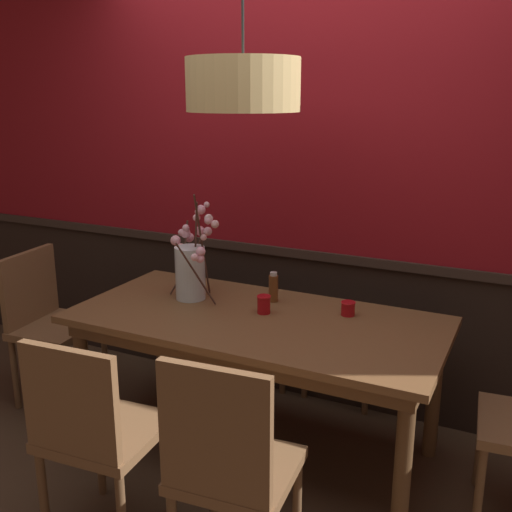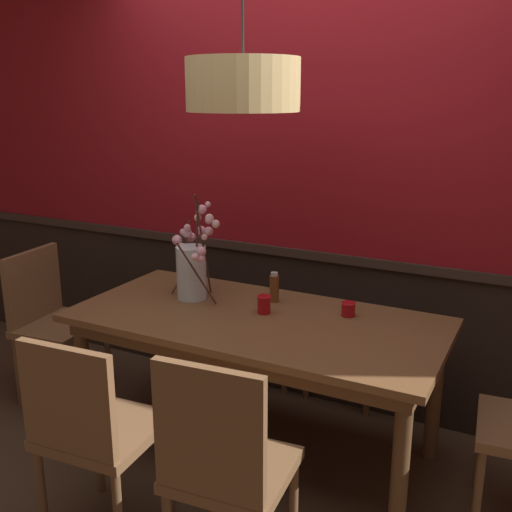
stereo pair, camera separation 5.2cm
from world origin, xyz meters
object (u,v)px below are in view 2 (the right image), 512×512
(dining_table, at_px, (256,332))
(chair_head_west_end, at_px, (51,315))
(candle_holder_nearer_center, at_px, (264,304))
(pendant_lamp, at_px, (243,85))
(chair_far_side_right, at_px, (355,311))
(chair_near_side_left, at_px, (92,428))
(chair_near_side_right, at_px, (224,464))
(vase_with_blossoms, at_px, (192,267))
(candle_holder_nearer_edge, at_px, (348,309))
(condiment_bottle, at_px, (274,288))
(chair_far_side_left, at_px, (278,297))

(dining_table, height_order, chair_head_west_end, chair_head_west_end)
(candle_holder_nearer_center, bearing_deg, pendant_lamp, -115.50)
(chair_far_side_right, height_order, chair_near_side_left, chair_far_side_right)
(chair_near_side_right, relative_size, pendant_lamp, 0.80)
(chair_near_side_right, relative_size, vase_with_blossoms, 1.62)
(candle_holder_nearer_center, height_order, candle_holder_nearer_edge, candle_holder_nearer_center)
(condiment_bottle, bearing_deg, dining_table, -86.38)
(dining_table, relative_size, candle_holder_nearer_edge, 25.01)
(chair_head_west_end, relative_size, condiment_bottle, 5.62)
(vase_with_blossoms, height_order, condiment_bottle, vase_with_blossoms)
(chair_far_side_left, xyz_separation_m, condiment_bottle, (0.27, -0.62, 0.28))
(candle_holder_nearer_center, xyz_separation_m, candle_holder_nearer_edge, (0.38, 0.16, -0.01))
(chair_head_west_end, relative_size, candle_holder_nearer_center, 9.75)
(chair_far_side_left, bearing_deg, condiment_bottle, -66.76)
(chair_far_side_right, xyz_separation_m, chair_head_west_end, (-1.59, -0.88, -0.00))
(chair_far_side_left, bearing_deg, chair_head_west_end, -140.44)
(chair_near_side_left, height_order, candle_holder_nearer_center, chair_near_side_left)
(dining_table, bearing_deg, chair_near_side_right, -70.10)
(pendant_lamp, bearing_deg, chair_near_side_left, -106.25)
(dining_table, distance_m, chair_head_west_end, 1.36)
(chair_far_side_right, bearing_deg, candle_holder_nearer_center, -105.81)
(chair_far_side_left, distance_m, vase_with_blossoms, 0.86)
(candle_holder_nearer_edge, bearing_deg, chair_far_side_right, 104.30)
(chair_far_side_left, xyz_separation_m, chair_near_side_left, (0.00, -1.73, -0.01))
(chair_head_west_end, height_order, condiment_bottle, chair_head_west_end)
(chair_head_west_end, height_order, vase_with_blossoms, vase_with_blossoms)
(dining_table, relative_size, candle_holder_nearer_center, 19.76)
(chair_near_side_right, bearing_deg, candle_holder_nearer_center, 107.89)
(dining_table, xyz_separation_m, chair_far_side_right, (0.24, 0.84, -0.14))
(chair_near_side_left, distance_m, candle_holder_nearer_edge, 1.30)
(chair_near_side_right, height_order, chair_head_west_end, chair_near_side_right)
(condiment_bottle, bearing_deg, chair_near_side_left, -103.32)
(chair_far_side_right, xyz_separation_m, pendant_lamp, (-0.27, -0.89, 1.30))
(chair_near_side_right, relative_size, condiment_bottle, 5.94)
(chair_far_side_left, height_order, chair_head_west_end, chair_far_side_left)
(chair_far_side_left, bearing_deg, dining_table, -71.85)
(chair_near_side_left, bearing_deg, candle_holder_nearer_edge, 58.16)
(candle_holder_nearer_edge, bearing_deg, chair_near_side_left, -121.84)
(chair_head_west_end, bearing_deg, vase_with_blossoms, 7.92)
(chair_head_west_end, bearing_deg, chair_near_side_right, -26.10)
(chair_near_side_left, relative_size, vase_with_blossoms, 1.56)
(chair_near_side_left, height_order, candle_holder_nearer_edge, chair_near_side_left)
(vase_with_blossoms, distance_m, candle_holder_nearer_edge, 0.84)
(chair_near_side_left, height_order, pendant_lamp, pendant_lamp)
(chair_far_side_right, height_order, condiment_bottle, chair_far_side_right)
(chair_far_side_right, bearing_deg, vase_with_blossoms, -131.63)
(vase_with_blossoms, bearing_deg, chair_head_west_end, -172.08)
(chair_near_side_right, bearing_deg, condiment_bottle, 106.51)
(condiment_bottle, bearing_deg, candle_holder_nearer_edge, -3.23)
(chair_far_side_right, relative_size, candle_holder_nearer_center, 10.04)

